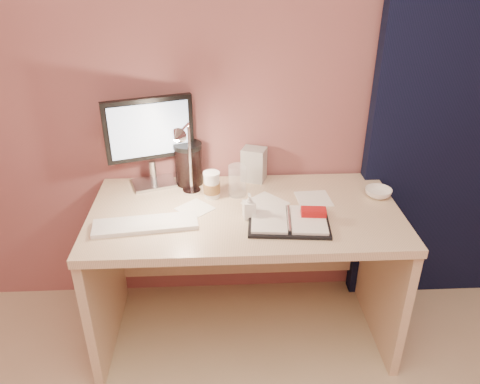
{
  "coord_description": "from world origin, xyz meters",
  "views": [
    {
      "loc": [
        -0.11,
        -0.44,
        1.8
      ],
      "look_at": [
        -0.03,
        1.33,
        0.85
      ],
      "focal_mm": 35.0,
      "sensor_mm": 36.0,
      "label": 1
    }
  ],
  "objects_px": {
    "planner": "(291,220)",
    "clear_cup": "(237,181)",
    "desk": "(244,242)",
    "monitor": "(149,134)",
    "coffee_cup": "(212,186)",
    "bowl": "(378,193)",
    "product_box": "(254,164)",
    "desk_lamp": "(194,155)",
    "dark_jar": "(189,166)",
    "lotion_bottle": "(249,206)",
    "keyboard": "(146,224)"
  },
  "relations": [
    {
      "from": "dark_jar",
      "to": "product_box",
      "type": "xyz_separation_m",
      "value": [
        0.32,
        0.02,
        -0.01
      ]
    },
    {
      "from": "bowl",
      "to": "planner",
      "type": "bearing_deg",
      "value": -154.47
    },
    {
      "from": "desk",
      "to": "monitor",
      "type": "height_order",
      "value": "monitor"
    },
    {
      "from": "desk",
      "to": "desk_lamp",
      "type": "bearing_deg",
      "value": 175.59
    },
    {
      "from": "planner",
      "to": "clear_cup",
      "type": "bearing_deg",
      "value": 134.73
    },
    {
      "from": "clear_cup",
      "to": "lotion_bottle",
      "type": "bearing_deg",
      "value": -78.91
    },
    {
      "from": "desk_lamp",
      "to": "product_box",
      "type": "bearing_deg",
      "value": 51.97
    },
    {
      "from": "coffee_cup",
      "to": "bowl",
      "type": "height_order",
      "value": "coffee_cup"
    },
    {
      "from": "desk",
      "to": "clear_cup",
      "type": "height_order",
      "value": "clear_cup"
    },
    {
      "from": "product_box",
      "to": "desk_lamp",
      "type": "relative_size",
      "value": 0.45
    },
    {
      "from": "keyboard",
      "to": "dark_jar",
      "type": "bearing_deg",
      "value": 59.94
    },
    {
      "from": "desk",
      "to": "clear_cup",
      "type": "xyz_separation_m",
      "value": [
        -0.03,
        0.08,
        0.3
      ]
    },
    {
      "from": "monitor",
      "to": "clear_cup",
      "type": "relative_size",
      "value": 2.98
    },
    {
      "from": "coffee_cup",
      "to": "clear_cup",
      "type": "height_order",
      "value": "clear_cup"
    },
    {
      "from": "bowl",
      "to": "lotion_bottle",
      "type": "bearing_deg",
      "value": -165.65
    },
    {
      "from": "monitor",
      "to": "coffee_cup",
      "type": "bearing_deg",
      "value": -44.11
    },
    {
      "from": "keyboard",
      "to": "clear_cup",
      "type": "distance_m",
      "value": 0.49
    },
    {
      "from": "desk_lamp",
      "to": "coffee_cup",
      "type": "bearing_deg",
      "value": 44.51
    },
    {
      "from": "dark_jar",
      "to": "desk_lamp",
      "type": "relative_size",
      "value": 0.51
    },
    {
      "from": "desk",
      "to": "keyboard",
      "type": "distance_m",
      "value": 0.53
    },
    {
      "from": "coffee_cup",
      "to": "desk",
      "type": "bearing_deg",
      "value": -21.27
    },
    {
      "from": "planner",
      "to": "desk",
      "type": "bearing_deg",
      "value": 140.2
    },
    {
      "from": "bowl",
      "to": "dark_jar",
      "type": "bearing_deg",
      "value": 168.38
    },
    {
      "from": "planner",
      "to": "product_box",
      "type": "height_order",
      "value": "product_box"
    },
    {
      "from": "monitor",
      "to": "lotion_bottle",
      "type": "xyz_separation_m",
      "value": [
        0.45,
        -0.34,
        -0.21
      ]
    },
    {
      "from": "lotion_bottle",
      "to": "monitor",
      "type": "bearing_deg",
      "value": 143.41
    },
    {
      "from": "desk_lamp",
      "to": "clear_cup",
      "type": "bearing_deg",
      "value": 31.76
    },
    {
      "from": "clear_cup",
      "to": "desk",
      "type": "bearing_deg",
      "value": -69.06
    },
    {
      "from": "clear_cup",
      "to": "desk_lamp",
      "type": "distance_m",
      "value": 0.26
    },
    {
      "from": "clear_cup",
      "to": "lotion_bottle",
      "type": "height_order",
      "value": "clear_cup"
    },
    {
      "from": "desk",
      "to": "bowl",
      "type": "distance_m",
      "value": 0.68
    },
    {
      "from": "keyboard",
      "to": "clear_cup",
      "type": "height_order",
      "value": "clear_cup"
    },
    {
      "from": "coffee_cup",
      "to": "desk_lamp",
      "type": "xyz_separation_m",
      "value": [
        -0.07,
        -0.04,
        0.17
      ]
    },
    {
      "from": "desk",
      "to": "clear_cup",
      "type": "distance_m",
      "value": 0.31
    },
    {
      "from": "monitor",
      "to": "product_box",
      "type": "height_order",
      "value": "monitor"
    },
    {
      "from": "bowl",
      "to": "dark_jar",
      "type": "height_order",
      "value": "dark_jar"
    },
    {
      "from": "monitor",
      "to": "keyboard",
      "type": "relative_size",
      "value": 1.01
    },
    {
      "from": "keyboard",
      "to": "dark_jar",
      "type": "height_order",
      "value": "dark_jar"
    },
    {
      "from": "planner",
      "to": "coffee_cup",
      "type": "bearing_deg",
      "value": 149.16
    },
    {
      "from": "keyboard",
      "to": "bowl",
      "type": "xyz_separation_m",
      "value": [
        1.07,
        0.21,
        0.01
      ]
    },
    {
      "from": "lotion_bottle",
      "to": "desk_lamp",
      "type": "distance_m",
      "value": 0.33
    },
    {
      "from": "bowl",
      "to": "keyboard",
      "type": "bearing_deg",
      "value": -168.8
    },
    {
      "from": "desk_lamp",
      "to": "planner",
      "type": "bearing_deg",
      "value": -11.65
    },
    {
      "from": "coffee_cup",
      "to": "bowl",
      "type": "relative_size",
      "value": 1.02
    },
    {
      "from": "lotion_bottle",
      "to": "product_box",
      "type": "bearing_deg",
      "value": 82.52
    },
    {
      "from": "keyboard",
      "to": "bowl",
      "type": "relative_size",
      "value": 3.51
    },
    {
      "from": "planner",
      "to": "dark_jar",
      "type": "bearing_deg",
      "value": 143.98
    },
    {
      "from": "bowl",
      "to": "desk_lamp",
      "type": "bearing_deg",
      "value": -179.56
    },
    {
      "from": "keyboard",
      "to": "planner",
      "type": "distance_m",
      "value": 0.62
    },
    {
      "from": "monitor",
      "to": "planner",
      "type": "distance_m",
      "value": 0.78
    }
  ]
}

